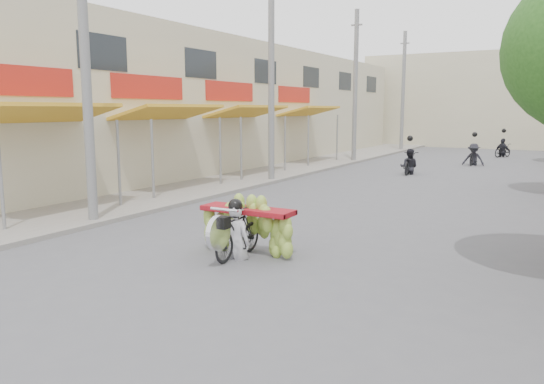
{
  "coord_description": "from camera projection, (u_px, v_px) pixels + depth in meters",
  "views": [
    {
      "loc": [
        4.94,
        -6.1,
        2.85
      ],
      "look_at": [
        -0.58,
        3.6,
        1.1
      ],
      "focal_mm": 35.0,
      "sensor_mm": 36.0,
      "label": 1
    }
  ],
  "objects": [
    {
      "name": "ground",
      "position": [
        189.0,
        298.0,
        8.09
      ],
      "size": [
        120.0,
        120.0,
        0.0
      ],
      "primitive_type": "plane",
      "color": "#525257",
      "rests_on": "ground"
    },
    {
      "name": "sidewalk_left",
      "position": [
        273.0,
        170.0,
        24.38
      ],
      "size": [
        4.0,
        60.0,
        0.12
      ],
      "primitive_type": "cube",
      "color": "gray",
      "rests_on": "ground"
    },
    {
      "name": "shophouse_row_left",
      "position": [
        173.0,
        106.0,
        25.49
      ],
      "size": [
        9.77,
        40.0,
        6.0
      ],
      "color": "#C2BA99",
      "rests_on": "ground"
    },
    {
      "name": "far_building",
      "position": [
        503.0,
        100.0,
        40.17
      ],
      "size": [
        20.0,
        6.0,
        7.0
      ],
      "primitive_type": "cube",
      "color": "#C2BA99",
      "rests_on": "ground"
    },
    {
      "name": "utility_pole_near",
      "position": [
        85.0,
        59.0,
        12.69
      ],
      "size": [
        0.6,
        0.24,
        8.0
      ],
      "color": "slate",
      "rests_on": "ground"
    },
    {
      "name": "utility_pole_mid",
      "position": [
        271.0,
        78.0,
        20.41
      ],
      "size": [
        0.6,
        0.24,
        8.0
      ],
      "color": "slate",
      "rests_on": "ground"
    },
    {
      "name": "utility_pole_far",
      "position": [
        355.0,
        87.0,
        28.14
      ],
      "size": [
        0.6,
        0.24,
        8.0
      ],
      "color": "slate",
      "rests_on": "ground"
    },
    {
      "name": "utility_pole_back",
      "position": [
        403.0,
        92.0,
        35.86
      ],
      "size": [
        0.6,
        0.24,
        8.0
      ],
      "color": "slate",
      "rests_on": "ground"
    },
    {
      "name": "banana_motorbike",
      "position": [
        242.0,
        223.0,
        10.31
      ],
      "size": [
        2.2,
        1.79,
        1.93
      ],
      "color": "black",
      "rests_on": "ground"
    },
    {
      "name": "bg_motorbike_a",
      "position": [
        409.0,
        158.0,
        23.41
      ],
      "size": [
        0.83,
        1.73,
        1.95
      ],
      "color": "black",
      "rests_on": "ground"
    },
    {
      "name": "bg_motorbike_b",
      "position": [
        474.0,
        149.0,
        26.97
      ],
      "size": [
        1.08,
        1.67,
        1.95
      ],
      "color": "black",
      "rests_on": "ground"
    },
    {
      "name": "bg_motorbike_c",
      "position": [
        503.0,
        143.0,
        31.71
      ],
      "size": [
        1.11,
        1.5,
        1.95
      ],
      "color": "black",
      "rests_on": "ground"
    }
  ]
}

